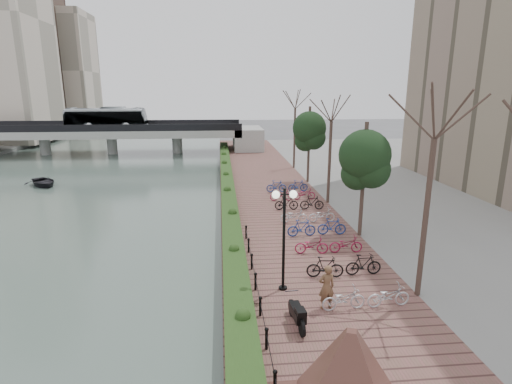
{
  "coord_description": "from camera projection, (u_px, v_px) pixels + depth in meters",
  "views": [
    {
      "loc": [
        0.05,
        -12.2,
        8.64
      ],
      "look_at": [
        2.39,
        13.75,
        2.0
      ],
      "focal_mm": 28.0,
      "sensor_mm": 36.0,
      "label": 1
    }
  ],
  "objects": [
    {
      "name": "river_water",
      "position": [
        57.0,
        187.0,
        36.72
      ],
      "size": [
        30.0,
        130.0,
        0.02
      ],
      "primitive_type": "cube",
      "color": "#43544D",
      "rests_on": "ground"
    },
    {
      "name": "boat",
      "position": [
        43.0,
        182.0,
        37.06
      ],
      "size": [
        4.39,
        4.56,
        0.77
      ],
      "primitive_type": "imported",
      "rotation": [
        0.0,
        0.0,
        0.67
      ],
      "color": "black",
      "rests_on": "river_water"
    },
    {
      "name": "bridge",
      "position": [
        110.0,
        130.0,
        55.19
      ],
      "size": [
        36.0,
        10.77,
        6.5
      ],
      "color": "#989793",
      "rests_on": "ground"
    },
    {
      "name": "motorcycle",
      "position": [
        297.0,
        312.0,
        14.14
      ],
      "size": [
        0.66,
        1.67,
        1.02
      ],
      "primitive_type": null,
      "rotation": [
        0.0,
        0.0,
        0.09
      ],
      "color": "black",
      "rests_on": "promenade"
    },
    {
      "name": "chain_fence",
      "position": [
        258.0,
        294.0,
        15.75
      ],
      "size": [
        0.1,
        14.1,
        0.7
      ],
      "color": "black",
      "rests_on": "promenade"
    },
    {
      "name": "ground",
      "position": [
        223.0,
        346.0,
        13.91
      ],
      "size": [
        220.0,
        220.0,
        0.0
      ],
      "primitive_type": "plane",
      "color": "#59595B",
      "rests_on": "ground"
    },
    {
      "name": "street_trees",
      "position": [
        343.0,
        169.0,
        25.94
      ],
      "size": [
        3.2,
        37.12,
        6.8
      ],
      "color": "#35261F",
      "rests_on": "promenade"
    },
    {
      "name": "pedestrian",
      "position": [
        327.0,
        287.0,
        15.17
      ],
      "size": [
        0.71,
        0.52,
        1.78
      ],
      "primitive_type": "imported",
      "rotation": [
        0.0,
        0.0,
        3.29
      ],
      "color": "brown",
      "rests_on": "promenade"
    },
    {
      "name": "lamppost",
      "position": [
        284.0,
        217.0,
        16.08
      ],
      "size": [
        1.02,
        0.32,
        4.38
      ],
      "color": "black",
      "rests_on": "promenade"
    },
    {
      "name": "bicycle_parking",
      "position": [
        312.0,
        222.0,
        24.06
      ],
      "size": [
        2.4,
        19.89,
        1.0
      ],
      "color": "silver",
      "rests_on": "promenade"
    },
    {
      "name": "hedge",
      "position": [
        228.0,
        188.0,
        33.07
      ],
      "size": [
        1.1,
        56.0,
        0.6
      ],
      "primitive_type": "cube",
      "color": "#213C16",
      "rests_on": "promenade"
    },
    {
      "name": "promenade",
      "position": [
        272.0,
        201.0,
        31.08
      ],
      "size": [
        8.0,
        75.0,
        0.5
      ],
      "primitive_type": "cube",
      "color": "brown",
      "rests_on": "ground"
    },
    {
      "name": "granite_monument",
      "position": [
        348.0,
        384.0,
        9.35
      ],
      "size": [
        5.19,
        5.19,
        2.88
      ],
      "color": "#4A2820",
      "rests_on": "promenade"
    },
    {
      "name": "inland_pavement",
      "position": [
        467.0,
        197.0,
        32.48
      ],
      "size": [
        24.0,
        75.0,
        0.5
      ],
      "primitive_type": "cube",
      "color": "gray",
      "rests_on": "ground"
    }
  ]
}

